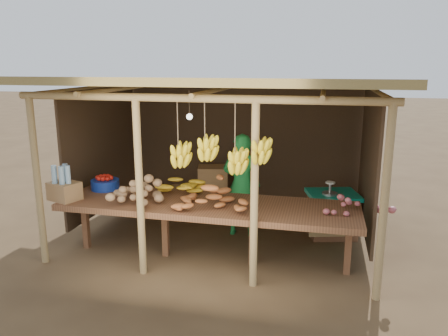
# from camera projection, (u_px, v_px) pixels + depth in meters

# --- Properties ---
(ground) EXTENTS (60.00, 60.00, 0.00)m
(ground) POSITION_uv_depth(u_px,v_px,m) (224.00, 234.00, 6.79)
(ground) COLOR brown
(ground) RESTS_ON ground
(stall_structure) EXTENTS (4.70, 3.50, 2.43)m
(stall_structure) POSITION_uv_depth(u_px,v_px,m) (226.00, 110.00, 6.35)
(stall_structure) COLOR tan
(stall_structure) RESTS_ON ground
(counter) EXTENTS (3.90, 1.05, 0.80)m
(counter) POSITION_uv_depth(u_px,v_px,m) (208.00, 208.00, 5.71)
(counter) COLOR brown
(counter) RESTS_ON ground
(potato_heap) EXTENTS (1.18, 0.86, 0.37)m
(potato_heap) POSITION_uv_depth(u_px,v_px,m) (145.00, 190.00, 5.65)
(potato_heap) COLOR #99744F
(potato_heap) RESTS_ON counter
(sweet_potato_heap) EXTENTS (1.02, 0.74, 0.36)m
(sweet_potato_heap) POSITION_uv_depth(u_px,v_px,m) (216.00, 194.00, 5.47)
(sweet_potato_heap) COLOR #B05F2D
(sweet_potato_heap) RESTS_ON counter
(onion_heap) EXTENTS (0.95, 0.72, 0.36)m
(onion_heap) POSITION_uv_depth(u_px,v_px,m) (361.00, 202.00, 5.17)
(onion_heap) COLOR #B2565B
(onion_heap) RESTS_ON counter
(banana_pile) EXTENTS (0.76, 0.61, 0.35)m
(banana_pile) POSITION_uv_depth(u_px,v_px,m) (178.00, 181.00, 6.09)
(banana_pile) COLOR gold
(banana_pile) RESTS_ON counter
(tomato_basin) EXTENTS (0.40, 0.40, 0.21)m
(tomato_basin) POSITION_uv_depth(u_px,v_px,m) (105.00, 183.00, 6.31)
(tomato_basin) COLOR navy
(tomato_basin) RESTS_ON counter
(bottle_box) EXTENTS (0.46, 0.41, 0.48)m
(bottle_box) POSITION_uv_depth(u_px,v_px,m) (64.00, 186.00, 5.80)
(bottle_box) COLOR #9C7246
(bottle_box) RESTS_ON counter
(vendor) EXTENTS (0.58, 0.38, 1.58)m
(vendor) POSITION_uv_depth(u_px,v_px,m) (242.00, 185.00, 6.58)
(vendor) COLOR #1A7833
(vendor) RESTS_ON ground
(tarp_crate) EXTENTS (0.88, 0.81, 0.88)m
(tarp_crate) POSITION_uv_depth(u_px,v_px,m) (332.00, 213.00, 6.65)
(tarp_crate) COLOR brown
(tarp_crate) RESTS_ON ground
(carton_stack) EXTENTS (1.14, 0.50, 0.81)m
(carton_stack) POSITION_uv_depth(u_px,v_px,m) (203.00, 192.00, 7.73)
(carton_stack) COLOR #9C7246
(carton_stack) RESTS_ON ground
(burlap_sacks) EXTENTS (0.75, 0.39, 0.53)m
(burlap_sacks) POSITION_uv_depth(u_px,v_px,m) (178.00, 196.00, 7.90)
(burlap_sacks) COLOR #402E1E
(burlap_sacks) RESTS_ON ground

